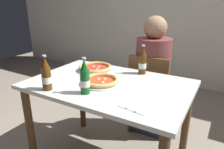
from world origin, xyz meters
The scene contains 10 objects.
back_wall_tiled centered at (0.00, 2.20, 1.30)m, with size 7.00×0.10×2.60m, color silver.
dining_table_main centered at (0.00, 0.00, 0.64)m, with size 1.20×0.80×0.75m.
chair_behind_table centered at (0.12, 0.61, 0.48)m, with size 0.42×0.42×0.85m.
diner_seated centered at (0.12, 0.66, 0.58)m, with size 0.34×0.34×1.21m.
pizza_margherita_near centered at (-0.04, -0.05, 0.77)m, with size 0.29×0.29×0.04m.
pizza_marinara_far centered at (-0.26, 0.20, 0.77)m, with size 0.32×0.32×0.04m.
beer_bottle_left centered at (-0.30, -0.32, 0.85)m, with size 0.07×0.07×0.25m.
beer_bottle_center centered at (-0.04, -0.24, 0.85)m, with size 0.07×0.07×0.25m.
beer_bottle_right centered at (0.14, 0.32, 0.85)m, with size 0.07×0.07×0.25m.
napkin_with_cutlery centered at (0.34, -0.22, 0.75)m, with size 0.20×0.20×0.01m.
Camera 1 is at (0.75, -1.25, 1.33)m, focal length 33.25 mm.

